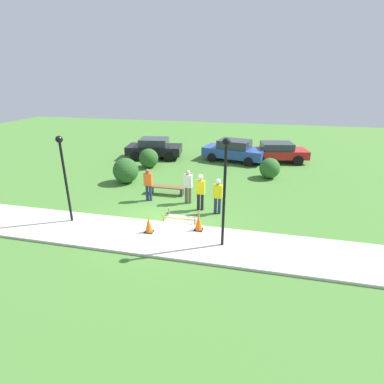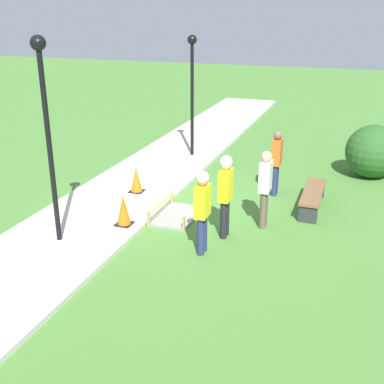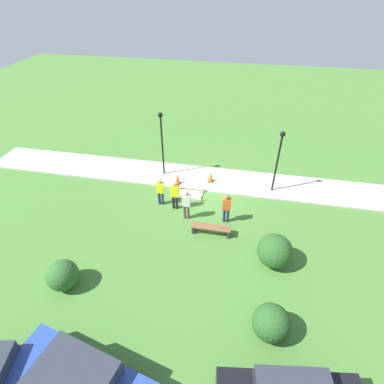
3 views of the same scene
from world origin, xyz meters
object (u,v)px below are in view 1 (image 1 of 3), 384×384
object	(u,v)px
worker_supervisor	(218,193)
bystander_in_gray_shirt	(188,185)
lamppost_near	(225,178)
parked_car_blue	(234,150)
park_bench	(167,188)
parked_car_red	(276,152)
parked_car_black	(154,148)
bystander_in_orange_shirt	(148,183)
traffic_cone_near_patch	(149,225)
traffic_cone_far_patch	(199,222)
worker_assistant	(200,189)
lamppost_far	(63,166)

from	to	relation	value
worker_supervisor	bystander_in_gray_shirt	bearing A→B (deg)	151.22
lamppost_near	parked_car_blue	bearing A→B (deg)	93.65
park_bench	parked_car_red	xyz separation A→B (m)	(5.79, 7.98, 0.43)
parked_car_black	parked_car_red	bearing A→B (deg)	-2.43
parked_car_red	bystander_in_orange_shirt	bearing A→B (deg)	-137.11
traffic_cone_near_patch	traffic_cone_far_patch	size ratio (longest dim) A/B	0.95
traffic_cone_near_patch	parked_car_blue	distance (m)	12.02
worker_assistant	bystander_in_gray_shirt	xyz separation A→B (m)	(-0.75, 0.66, -0.08)
worker_assistant	worker_supervisor	bearing A→B (deg)	-14.25
lamppost_far	worker_supervisor	bearing A→B (deg)	21.35
lamppost_far	parked_car_black	bearing A→B (deg)	91.30
traffic_cone_far_patch	bystander_in_orange_shirt	xyz separation A→B (m)	(-3.10, 2.66, 0.49)
bystander_in_orange_shirt	parked_car_red	bearing A→B (deg)	54.54
parked_car_black	traffic_cone_near_patch	bearing A→B (deg)	-79.74
traffic_cone_near_patch	park_bench	size ratio (longest dim) A/B	0.35
lamppost_near	worker_assistant	bearing A→B (deg)	115.41
parked_car_blue	parked_car_red	xyz separation A→B (m)	(3.00, 0.43, -0.04)
traffic_cone_near_patch	parked_car_red	distance (m)	13.30
park_bench	worker_supervisor	size ratio (longest dim) A/B	1.13
traffic_cone_far_patch	lamppost_near	bearing A→B (deg)	-40.10
bystander_in_orange_shirt	lamppost_near	world-z (taller)	lamppost_near
lamppost_far	parked_car_blue	bearing A→B (deg)	63.70
lamppost_far	traffic_cone_far_patch	bearing A→B (deg)	4.12
traffic_cone_far_patch	parked_car_black	distance (m)	12.13
parked_car_blue	parked_car_red	world-z (taller)	parked_car_blue
bystander_in_orange_shirt	parked_car_red	distance (m)	11.03
traffic_cone_near_patch	worker_supervisor	xyz separation A→B (m)	(2.34, 2.52, 0.55)
parked_car_black	parked_car_blue	bearing A→B (deg)	-3.53
worker_assistant	lamppost_near	xyz separation A→B (m)	(1.44, -3.03, 1.62)
bystander_in_orange_shirt	worker_assistant	bearing A→B (deg)	-11.07
lamppost_far	parked_car_black	world-z (taller)	lamppost_far
park_bench	parked_car_black	xyz separation A→B (m)	(-3.19, 7.04, 0.45)
bystander_in_orange_shirt	bystander_in_gray_shirt	xyz separation A→B (m)	(1.99, 0.12, 0.03)
traffic_cone_near_patch	parked_car_red	size ratio (longest dim) A/B	0.14
lamppost_near	worker_supervisor	bearing A→B (deg)	102.15
parked_car_blue	parked_car_red	bearing A→B (deg)	20.99
traffic_cone_near_patch	worker_assistant	xyz separation A→B (m)	(1.50, 2.73, 0.62)
worker_supervisor	bystander_in_orange_shirt	world-z (taller)	worker_supervisor
parked_car_black	parked_car_blue	xyz separation A→B (m)	(5.99, 0.51, 0.01)
parked_car_blue	parked_car_red	distance (m)	3.03
parked_car_red	worker_assistant	bearing A→B (deg)	-122.70
lamppost_far	parked_car_blue	xyz separation A→B (m)	(5.74, 11.60, -1.70)
park_bench	parked_car_blue	xyz separation A→B (m)	(2.80, 7.55, 0.47)
worker_assistant	bystander_in_orange_shirt	distance (m)	2.79
worker_assistant	bystander_in_orange_shirt	size ratio (longest dim) A/B	1.06
park_bench	parked_car_red	world-z (taller)	parked_car_red
traffic_cone_far_patch	park_bench	size ratio (longest dim) A/B	0.36
parked_car_blue	lamppost_far	bearing A→B (deg)	-103.44
bystander_in_gray_shirt	parked_car_red	size ratio (longest dim) A/B	0.37
traffic_cone_near_patch	lamppost_far	xyz separation A→B (m)	(-3.57, 0.22, 2.07)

